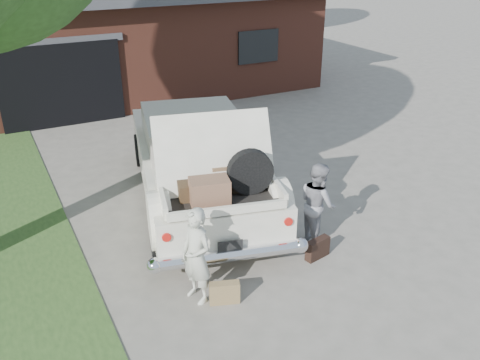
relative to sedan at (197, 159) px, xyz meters
name	(u,v)px	position (x,y,z in m)	size (l,w,h in m)	color
ground	(257,255)	(0.03, -2.29, -0.83)	(90.00, 90.00, 0.00)	gray
house	(116,36)	(1.01, 9.18, 0.84)	(12.80, 7.80, 3.30)	brown
sedan	(197,159)	(0.00, 0.00, 0.00)	(3.42, 5.98, 2.22)	white
woman_left	(196,256)	(-1.24, -2.84, -0.11)	(0.52, 0.34, 1.43)	beige
woman_right	(318,203)	(1.13, -2.34, -0.12)	(0.69, 0.54, 1.42)	gray
suitcase_left	(225,293)	(-0.95, -3.09, -0.67)	(0.42, 0.13, 0.33)	olive
suitcase_right	(318,248)	(0.86, -2.78, -0.66)	(0.43, 0.14, 0.33)	black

